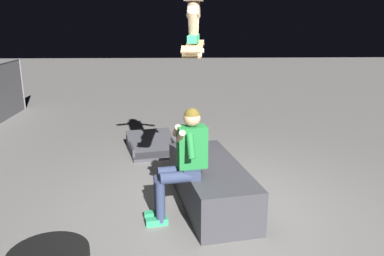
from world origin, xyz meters
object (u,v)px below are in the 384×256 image
at_px(person_sitting_on_ledge, 183,158).
at_px(kicker_ramp, 153,148).
at_px(skateboard, 194,49).
at_px(ledge_box_main, 210,184).

height_order(person_sitting_on_ledge, kicker_ramp, person_sitting_on_ledge).
bearing_deg(skateboard, ledge_box_main, -44.49).
bearing_deg(person_sitting_on_ledge, kicker_ramp, 12.17).
relative_size(ledge_box_main, skateboard, 1.90).
xyz_separation_m(ledge_box_main, kicker_ramp, (2.08, 0.90, -0.21)).
bearing_deg(ledge_box_main, skateboard, 135.51).
distance_m(ledge_box_main, skateboard, 1.80).
xyz_separation_m(person_sitting_on_ledge, kicker_ramp, (2.49, 0.54, -0.71)).
distance_m(skateboard, kicker_ramp, 3.12).
bearing_deg(kicker_ramp, skateboard, -163.86).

